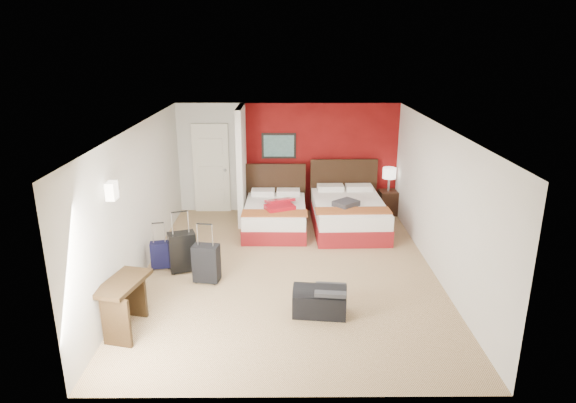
{
  "coord_description": "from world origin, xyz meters",
  "views": [
    {
      "loc": [
        -0.06,
        -7.89,
        3.81
      ],
      "look_at": [
        -0.01,
        0.8,
        1.0
      ],
      "focal_mm": 31.08,
      "sensor_mm": 36.0,
      "label": 1
    }
  ],
  "objects_px": {
    "red_suitcase_open": "(280,204)",
    "desk": "(125,306)",
    "table_lamp": "(389,179)",
    "bed_left": "(275,217)",
    "suitcase_navy": "(161,256)",
    "duffel_bag": "(320,302)",
    "nightstand": "(387,202)",
    "suitcase_charcoal": "(207,265)",
    "suitcase_black": "(182,253)",
    "bed_right": "(349,216)"
  },
  "relations": [
    {
      "from": "bed_right",
      "to": "desk",
      "type": "distance_m",
      "value": 5.2
    },
    {
      "from": "red_suitcase_open",
      "to": "table_lamp",
      "type": "distance_m",
      "value": 2.7
    },
    {
      "from": "suitcase_navy",
      "to": "duffel_bag",
      "type": "height_order",
      "value": "suitcase_navy"
    },
    {
      "from": "nightstand",
      "to": "desk",
      "type": "height_order",
      "value": "desk"
    },
    {
      "from": "nightstand",
      "to": "suitcase_charcoal",
      "type": "bearing_deg",
      "value": -142.82
    },
    {
      "from": "bed_right",
      "to": "red_suitcase_open",
      "type": "xyz_separation_m",
      "value": [
        -1.44,
        -0.11,
        0.29
      ]
    },
    {
      "from": "bed_left",
      "to": "nightstand",
      "type": "distance_m",
      "value": 2.74
    },
    {
      "from": "bed_right",
      "to": "suitcase_navy",
      "type": "distance_m",
      "value": 3.98
    },
    {
      "from": "suitcase_black",
      "to": "suitcase_charcoal",
      "type": "height_order",
      "value": "suitcase_black"
    },
    {
      "from": "suitcase_navy",
      "to": "duffel_bag",
      "type": "distance_m",
      "value": 3.1
    },
    {
      "from": "suitcase_black",
      "to": "bed_left",
      "type": "bearing_deg",
      "value": 31.93
    },
    {
      "from": "duffel_bag",
      "to": "table_lamp",
      "type": "bearing_deg",
      "value": 73.84
    },
    {
      "from": "table_lamp",
      "to": "suitcase_charcoal",
      "type": "xyz_separation_m",
      "value": [
        -3.64,
        -3.37,
        -0.51
      ]
    },
    {
      "from": "table_lamp",
      "to": "desk",
      "type": "height_order",
      "value": "table_lamp"
    },
    {
      "from": "bed_left",
      "to": "bed_right",
      "type": "relative_size",
      "value": 0.88
    },
    {
      "from": "suitcase_navy",
      "to": "desk",
      "type": "relative_size",
      "value": 0.51
    },
    {
      "from": "bed_right",
      "to": "desk",
      "type": "bearing_deg",
      "value": -134.09
    },
    {
      "from": "nightstand",
      "to": "desk",
      "type": "distance_m",
      "value": 6.61
    },
    {
      "from": "nightstand",
      "to": "suitcase_charcoal",
      "type": "relative_size",
      "value": 0.9
    },
    {
      "from": "bed_left",
      "to": "bed_right",
      "type": "height_order",
      "value": "bed_right"
    },
    {
      "from": "red_suitcase_open",
      "to": "duffel_bag",
      "type": "bearing_deg",
      "value": -102.42
    },
    {
      "from": "bed_left",
      "to": "nightstand",
      "type": "height_order",
      "value": "nightstand"
    },
    {
      "from": "bed_left",
      "to": "suitcase_navy",
      "type": "distance_m",
      "value": 2.71
    },
    {
      "from": "red_suitcase_open",
      "to": "nightstand",
      "type": "height_order",
      "value": "red_suitcase_open"
    },
    {
      "from": "suitcase_black",
      "to": "desk",
      "type": "bearing_deg",
      "value": -122.75
    },
    {
      "from": "suitcase_black",
      "to": "table_lamp",
      "type": "bearing_deg",
      "value": 15.91
    },
    {
      "from": "suitcase_charcoal",
      "to": "suitcase_black",
      "type": "bearing_deg",
      "value": 149.1
    },
    {
      "from": "bed_right",
      "to": "nightstand",
      "type": "relative_size",
      "value": 3.73
    },
    {
      "from": "nightstand",
      "to": "bed_right",
      "type": "bearing_deg",
      "value": -141.52
    },
    {
      "from": "table_lamp",
      "to": "desk",
      "type": "relative_size",
      "value": 0.6
    },
    {
      "from": "duffel_bag",
      "to": "suitcase_black",
      "type": "bearing_deg",
      "value": 154.1
    },
    {
      "from": "red_suitcase_open",
      "to": "desk",
      "type": "relative_size",
      "value": 0.87
    },
    {
      "from": "red_suitcase_open",
      "to": "duffel_bag",
      "type": "xyz_separation_m",
      "value": [
        0.61,
        -3.32,
        -0.4
      ]
    },
    {
      "from": "bed_left",
      "to": "desk",
      "type": "bearing_deg",
      "value": -116.52
    },
    {
      "from": "red_suitcase_open",
      "to": "desk",
      "type": "distance_m",
      "value": 4.27
    },
    {
      "from": "red_suitcase_open",
      "to": "suitcase_navy",
      "type": "relative_size",
      "value": 1.69
    },
    {
      "from": "suitcase_navy",
      "to": "nightstand",
      "type": "bearing_deg",
      "value": 22.15
    },
    {
      "from": "desk",
      "to": "suitcase_black",
      "type": "bearing_deg",
      "value": 90.48
    },
    {
      "from": "red_suitcase_open",
      "to": "suitcase_navy",
      "type": "distance_m",
      "value": 2.74
    },
    {
      "from": "table_lamp",
      "to": "desk",
      "type": "xyz_separation_m",
      "value": [
        -4.53,
        -4.81,
        -0.45
      ]
    },
    {
      "from": "bed_left",
      "to": "suitcase_navy",
      "type": "relative_size",
      "value": 3.99
    },
    {
      "from": "red_suitcase_open",
      "to": "suitcase_charcoal",
      "type": "bearing_deg",
      "value": -140.23
    },
    {
      "from": "red_suitcase_open",
      "to": "duffel_bag",
      "type": "distance_m",
      "value": 3.4
    },
    {
      "from": "suitcase_charcoal",
      "to": "suitcase_navy",
      "type": "distance_m",
      "value": 1.03
    },
    {
      "from": "duffel_bag",
      "to": "desk",
      "type": "height_order",
      "value": "desk"
    },
    {
      "from": "red_suitcase_open",
      "to": "nightstand",
      "type": "xyz_separation_m",
      "value": [
        2.46,
        1.09,
        -0.32
      ]
    },
    {
      "from": "nightstand",
      "to": "suitcase_navy",
      "type": "bearing_deg",
      "value": -153.39
    },
    {
      "from": "bed_left",
      "to": "suitcase_black",
      "type": "height_order",
      "value": "suitcase_black"
    },
    {
      "from": "suitcase_charcoal",
      "to": "duffel_bag",
      "type": "height_order",
      "value": "suitcase_charcoal"
    },
    {
      "from": "red_suitcase_open",
      "to": "nightstand",
      "type": "distance_m",
      "value": 2.71
    }
  ]
}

